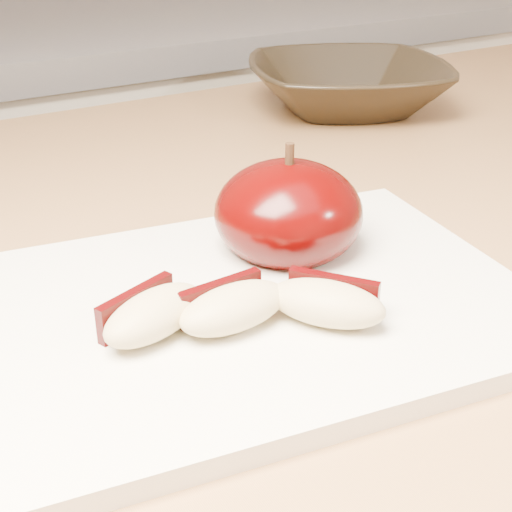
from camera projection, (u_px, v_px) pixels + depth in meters
back_cabinet at (0, 306)px, 1.23m from camera, size 2.40×0.62×0.94m
cutting_board at (256, 305)px, 0.40m from camera, size 0.33×0.27×0.01m
apple_half at (288, 213)px, 0.44m from camera, size 0.12×0.12×0.08m
apple_wedge_a at (152, 314)px, 0.36m from camera, size 0.07×0.05×0.02m
apple_wedge_b at (232, 307)px, 0.36m from camera, size 0.06×0.03×0.02m
apple_wedge_c at (327, 302)px, 0.37m from camera, size 0.06×0.07×0.02m
bowl at (347, 85)px, 0.76m from camera, size 0.28×0.28×0.05m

